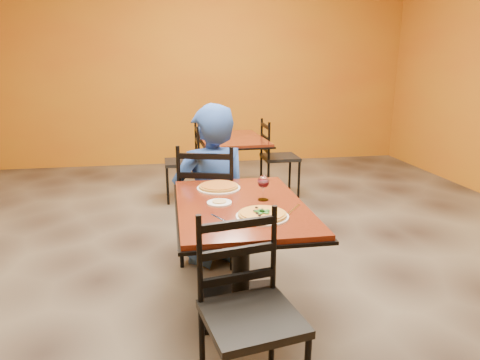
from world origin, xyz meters
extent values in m
cube|color=black|center=(0.00, 0.00, 0.00)|extent=(7.00, 8.00, 0.01)
cube|color=#AC7013|center=(0.00, 4.00, 1.50)|extent=(7.00, 0.01, 3.00)
cube|color=maroon|center=(0.00, -0.50, 0.73)|extent=(0.80, 1.20, 0.03)
cube|color=black|center=(0.00, -0.50, 0.71)|extent=(0.83, 1.23, 0.02)
cylinder|color=black|center=(0.00, -0.50, 0.37)|extent=(0.12, 0.12, 0.66)
cube|color=black|center=(0.00, -0.50, 0.02)|extent=(0.55, 0.55, 0.04)
cube|color=maroon|center=(0.32, 2.01, 0.74)|extent=(0.79, 1.15, 0.03)
cube|color=black|center=(0.32, 2.01, 0.71)|extent=(0.82, 1.18, 0.02)
cylinder|color=black|center=(0.32, 2.01, 0.37)|extent=(0.11, 0.11, 0.66)
cube|color=black|center=(0.32, 2.01, 0.02)|extent=(0.53, 0.53, 0.04)
imported|color=#1C409B|center=(-0.11, 0.28, 0.66)|extent=(0.72, 0.55, 1.32)
cylinder|color=white|center=(0.08, -0.77, 0.76)|extent=(0.31, 0.31, 0.01)
cylinder|color=#92380A|center=(0.08, -0.77, 0.77)|extent=(0.28, 0.28, 0.02)
cylinder|color=white|center=(-0.10, -0.15, 0.76)|extent=(0.31, 0.31, 0.01)
cylinder|color=gold|center=(-0.10, -0.15, 0.77)|extent=(0.28, 0.28, 0.02)
cylinder|color=white|center=(-0.13, -0.48, 0.76)|extent=(0.16, 0.16, 0.01)
cylinder|color=tan|center=(-0.13, -0.48, 0.76)|extent=(0.09, 0.09, 0.01)
cube|color=silver|center=(-0.16, -0.76, 0.75)|extent=(0.10, 0.18, 0.00)
cube|color=silver|center=(0.30, -0.67, 0.75)|extent=(0.13, 0.18, 0.00)
camera|label=1|loc=(-0.43, -3.05, 1.61)|focal=31.83mm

